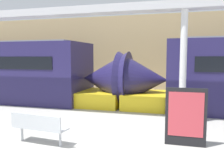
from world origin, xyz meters
The scene contains 6 objects.
ground_plane centered at (0.00, 0.00, 0.00)m, with size 60.00×60.00×0.00m, color #B2AFA8.
station_wall centered at (0.00, 10.89, 2.50)m, with size 56.00×0.20×5.00m, color tan.
bench_near centered at (-1.45, 0.91, 0.51)m, with size 1.63×0.60×0.84m.
poster_board centered at (2.36, 1.90, 0.79)m, with size 1.06×0.07×1.56m.
support_column_near centered at (2.26, 4.09, 1.98)m, with size 0.24×0.24×3.96m, color silver.
canopy_beam centered at (2.26, 4.09, 4.10)m, with size 28.00×0.60×0.28m, color #B7B7BC.
Camera 1 is at (2.27, -4.85, 2.35)m, focal length 40.00 mm.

